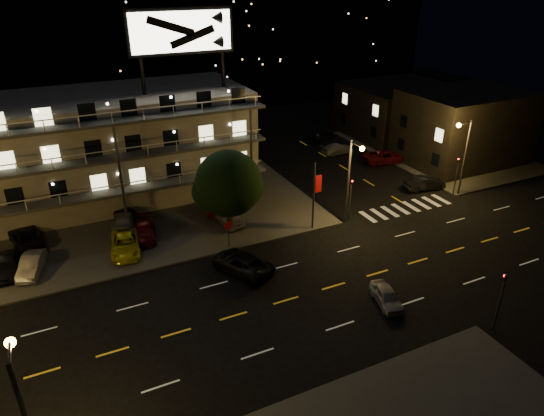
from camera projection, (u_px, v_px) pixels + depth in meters
name	position (u px, v px, depth m)	size (l,w,h in m)	color
ground	(310.00, 293.00, 35.28)	(140.00, 140.00, 0.00)	black
curb_nw	(78.00, 217.00, 45.99)	(44.00, 24.00, 0.15)	#3D3D3A
curb_ne	(434.00, 150.00, 63.06)	(16.00, 24.00, 0.15)	#3D3D3A
motel	(107.00, 146.00, 48.37)	(28.00, 13.80, 18.10)	gray
side_bldg_front	(463.00, 127.00, 57.97)	(14.06, 10.00, 8.50)	black
side_bldg_back	(398.00, 110.00, 68.01)	(14.06, 12.00, 7.00)	black
hill_backdrop	(85.00, 32.00, 83.50)	(120.00, 25.00, 24.00)	black
streetlight_nc	(351.00, 174.00, 42.80)	(0.44, 1.92, 8.00)	#2D2D30
streetlight_ne	(463.00, 150.00, 48.38)	(1.92, 0.44, 8.00)	#2D2D30
streetlight_s	(26.00, 414.00, 19.69)	(0.44, 1.92, 8.00)	#2D2D30
signal_nw	(351.00, 195.00, 44.51)	(0.20, 0.27, 4.60)	#2D2D30
signal_sw	(501.00, 296.00, 30.76)	(0.20, 0.27, 4.60)	#2D2D30
signal_ne	(457.00, 172.00, 49.55)	(0.27, 0.20, 4.60)	#2D2D30
banner_north	(315.00, 195.00, 42.53)	(0.83, 0.16, 6.40)	#2D2D30
stop_sign	(229.00, 230.00, 40.29)	(0.91, 0.11, 2.61)	#2D2D30
tree	(228.00, 185.00, 41.30)	(6.00, 5.78, 7.56)	black
lot_car_0	(8.00, 266.00, 36.98)	(1.68, 4.17, 1.42)	black
lot_car_1	(31.00, 265.00, 37.14)	(1.41, 4.06, 1.34)	gray
lot_car_2	(125.00, 244.00, 39.93)	(2.28, 4.95, 1.38)	#CFC913
lot_car_3	(145.00, 231.00, 42.08)	(1.83, 4.50, 1.31)	maroon
lot_car_4	(228.00, 215.00, 44.54)	(1.79, 4.46, 1.52)	gray
lot_car_6	(25.00, 237.00, 40.94)	(2.26, 4.91, 1.36)	black
lot_car_7	(125.00, 220.00, 43.78)	(1.95, 4.80, 1.39)	gray
lot_car_8	(127.00, 214.00, 44.79)	(1.63, 4.04, 1.38)	black
lot_car_9	(212.00, 205.00, 46.66)	(1.29, 3.70, 1.22)	maroon
side_car_0	(425.00, 183.00, 51.61)	(1.54, 4.43, 1.46)	black
side_car_1	(385.00, 157.00, 58.83)	(2.55, 5.54, 1.54)	maroon
side_car_2	(337.00, 149.00, 61.80)	(1.81, 4.45, 1.29)	gray
side_car_3	(322.00, 135.00, 66.51)	(1.70, 4.21, 1.44)	black
road_car_east	(387.00, 296.00, 33.93)	(1.44, 3.57, 1.22)	gray
road_car_west	(242.00, 263.00, 37.55)	(2.47, 5.35, 1.49)	black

